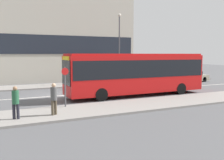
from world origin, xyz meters
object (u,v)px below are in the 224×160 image
parked_car_0 (159,78)px  bus_stop_sign (65,84)px  pedestrian_near_stop (16,101)px  pedestrian_down_pavement (54,97)px  street_lamp (119,42)px  parked_car_1 (192,77)px  city_bus (137,72)px

parked_car_0 → bus_stop_sign: bearing=-147.5°
pedestrian_near_stop → bus_stop_sign: 3.57m
pedestrian_down_pavement → street_lamp: (9.98, 11.85, 3.68)m
bus_stop_sign → parked_car_1: bearing=25.0°
city_bus → pedestrian_near_stop: size_ratio=7.12×
bus_stop_sign → street_lamp: size_ratio=0.32×
city_bus → pedestrian_down_pavement: size_ratio=6.88×
parked_car_1 → pedestrian_down_pavement: pedestrian_down_pavement is taller
parked_car_1 → bus_stop_sign: (-18.10, -8.45, 0.96)m
parked_car_0 → parked_car_1: 4.89m
pedestrian_near_stop → city_bus: bearing=45.0°
bus_stop_sign → city_bus: bearing=20.6°
bus_stop_sign → pedestrian_down_pavement: bearing=-121.4°
pedestrian_down_pavement → bus_stop_sign: 2.15m
parked_car_1 → pedestrian_near_stop: (-21.12, -10.28, 0.45)m
pedestrian_near_stop → bus_stop_sign: bearing=52.1°
parked_car_0 → parked_car_1: parked_car_0 is taller
parked_car_1 → bus_stop_sign: bearing=-155.0°
pedestrian_near_stop → parked_car_1: bearing=46.8°
city_bus → pedestrian_down_pavement: 8.90m
bus_stop_sign → parked_car_0: bearing=32.5°
city_bus → parked_car_0: size_ratio=2.83×
pedestrian_down_pavement → street_lamp: size_ratio=0.22×
parked_car_0 → pedestrian_near_stop: (-16.24, -10.26, 0.42)m
parked_car_1 → pedestrian_down_pavement: 21.76m
bus_stop_sign → street_lamp: bearing=48.5°
city_bus → pedestrian_near_stop: city_bus is taller
city_bus → parked_car_1: size_ratio=2.97×
parked_car_1 → pedestrian_near_stop: bearing=-154.0°
pedestrian_near_stop → street_lamp: (11.91, 11.90, 3.72)m
city_bus → street_lamp: bearing=70.2°
pedestrian_near_stop → parked_car_0: bearing=53.1°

